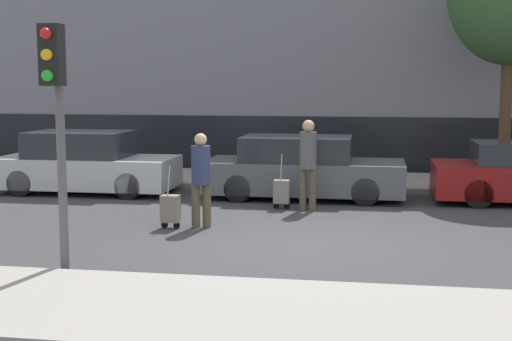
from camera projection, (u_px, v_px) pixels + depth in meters
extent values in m
plane|color=#38383A|center=(299.00, 244.00, 11.51)|extent=(80.00, 80.00, 0.00)
cube|color=gray|center=(263.00, 315.00, 7.83)|extent=(28.00, 2.50, 0.12)
cube|color=gray|center=(328.00, 181.00, 18.35)|extent=(28.00, 3.00, 0.12)
cube|color=slate|center=(339.00, 17.00, 21.58)|extent=(28.00, 3.36, 9.06)
cube|color=black|center=(334.00, 145.00, 20.39)|extent=(27.44, 0.06, 1.60)
cube|color=#B7BABF|center=(87.00, 172.00, 16.74)|extent=(4.15, 1.77, 0.70)
cube|color=#23282D|center=(80.00, 144.00, 16.69)|extent=(2.28, 1.56, 0.60)
cylinder|color=black|center=(128.00, 186.00, 15.77)|extent=(0.60, 0.18, 0.60)
cylinder|color=black|center=(151.00, 177.00, 17.33)|extent=(0.60, 0.18, 0.60)
cylinder|color=black|center=(20.00, 183.00, 16.20)|extent=(0.60, 0.18, 0.60)
cylinder|color=black|center=(51.00, 174.00, 17.75)|extent=(0.60, 0.18, 0.60)
cube|color=#4C5156|center=(304.00, 176.00, 15.95)|extent=(4.41, 1.79, 0.70)
cube|color=#23282D|center=(297.00, 148.00, 15.90)|extent=(2.42, 1.58, 0.54)
cylinder|color=black|center=(365.00, 192.00, 14.96)|extent=(0.60, 0.18, 0.60)
cylinder|color=black|center=(366.00, 181.00, 16.54)|extent=(0.60, 0.18, 0.60)
cylinder|color=black|center=(238.00, 188.00, 15.41)|extent=(0.60, 0.18, 0.60)
cylinder|color=black|center=(251.00, 178.00, 16.99)|extent=(0.60, 0.18, 0.60)
cylinder|color=black|center=(479.00, 194.00, 14.69)|extent=(0.60, 0.18, 0.60)
cylinder|color=black|center=(469.00, 183.00, 16.27)|extent=(0.60, 0.18, 0.60)
cylinder|color=#4C4233|center=(196.00, 206.00, 12.73)|extent=(0.15, 0.15, 0.79)
cylinder|color=#4C4233|center=(207.00, 206.00, 12.76)|extent=(0.15, 0.15, 0.79)
cylinder|color=#283351|center=(201.00, 165.00, 12.65)|extent=(0.34, 0.34, 0.69)
sphere|color=tan|center=(201.00, 140.00, 12.60)|extent=(0.22, 0.22, 0.22)
cube|color=slate|center=(170.00, 209.00, 12.66)|extent=(0.32, 0.24, 0.48)
cylinder|color=black|center=(165.00, 225.00, 12.72)|extent=(0.12, 0.03, 0.12)
cylinder|color=black|center=(177.00, 225.00, 12.68)|extent=(0.12, 0.03, 0.12)
cylinder|color=gray|center=(169.00, 180.00, 12.53)|extent=(0.02, 0.19, 0.53)
cylinder|color=#4C4233|center=(303.00, 189.00, 14.46)|extent=(0.15, 0.15, 0.85)
cylinder|color=#4C4233|center=(313.00, 190.00, 14.40)|extent=(0.15, 0.15, 0.85)
cylinder|color=#4C4C4C|center=(308.00, 150.00, 14.33)|extent=(0.34, 0.34, 0.74)
sphere|color=tan|center=(308.00, 126.00, 14.27)|extent=(0.24, 0.24, 0.24)
cube|color=slate|center=(282.00, 192.00, 14.60)|extent=(0.32, 0.24, 0.48)
cylinder|color=black|center=(276.00, 206.00, 14.66)|extent=(0.12, 0.03, 0.12)
cylinder|color=black|center=(287.00, 206.00, 14.62)|extent=(0.12, 0.03, 0.12)
cylinder|color=gray|center=(281.00, 167.00, 14.47)|extent=(0.02, 0.19, 0.53)
cylinder|color=#515154|center=(61.00, 151.00, 9.59)|extent=(0.12, 0.12, 3.35)
cube|color=black|center=(52.00, 55.00, 9.25)|extent=(0.28, 0.24, 0.80)
sphere|color=red|center=(46.00, 33.00, 9.07)|extent=(0.15, 0.15, 0.15)
sphere|color=gold|center=(47.00, 55.00, 9.11)|extent=(0.15, 0.15, 0.15)
sphere|color=green|center=(47.00, 76.00, 9.14)|extent=(0.15, 0.15, 0.15)
torus|color=black|center=(286.00, 163.00, 18.62)|extent=(0.72, 0.06, 0.72)
torus|color=black|center=(246.00, 162.00, 18.79)|extent=(0.72, 0.06, 0.72)
cylinder|color=navy|center=(266.00, 155.00, 18.68)|extent=(1.00, 0.05, 0.05)
cylinder|color=navy|center=(259.00, 147.00, 18.68)|extent=(0.04, 0.04, 0.40)
cylinder|color=#4C3826|center=(505.00, 115.00, 17.38)|extent=(0.28, 0.28, 3.32)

